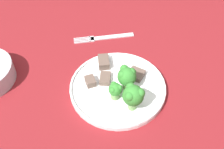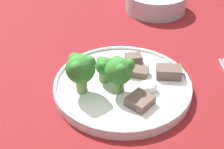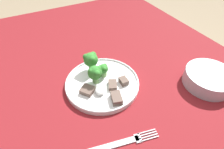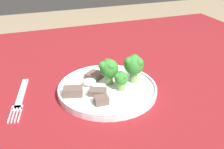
% 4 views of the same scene
% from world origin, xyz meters
% --- Properties ---
extents(table, '(1.35, 1.10, 0.78)m').
position_xyz_m(table, '(0.00, 0.00, 0.69)').
color(table, maroon).
rests_on(table, ground_plane).
extents(dinner_plate, '(0.24, 0.24, 0.02)m').
position_xyz_m(dinner_plate, '(0.01, 0.00, 0.79)').
color(dinner_plate, white).
rests_on(dinner_plate, table).
extents(fork, '(0.06, 0.18, 0.00)m').
position_xyz_m(fork, '(0.21, -0.04, 0.78)').
color(fork, silver).
rests_on(fork, table).
extents(cream_bowl, '(0.16, 0.16, 0.05)m').
position_xyz_m(cream_bowl, '(0.17, 0.31, 0.80)').
color(cream_bowl, '#B7BCC6').
rests_on(cream_bowl, table).
extents(broccoli_floret_near_rim_left, '(0.05, 0.05, 0.07)m').
position_xyz_m(broccoli_floret_near_rim_left, '(-0.06, -0.01, 0.84)').
color(broccoli_floret_near_rim_left, '#709E56').
rests_on(broccoli_floret_near_rim_left, dinner_plate).
extents(broccoli_floret_center_left, '(0.03, 0.03, 0.05)m').
position_xyz_m(broccoli_floret_center_left, '(-0.02, 0.02, 0.82)').
color(broccoli_floret_center_left, '#709E56').
rests_on(broccoli_floret_center_left, dinner_plate).
extents(broccoli_floret_back_left, '(0.05, 0.05, 0.06)m').
position_xyz_m(broccoli_floret_back_left, '(0.00, -0.02, 0.83)').
color(broccoli_floret_back_left, '#709E56').
rests_on(broccoli_floret_back_left, dinner_plate).
extents(meat_slice_front_slice, '(0.03, 0.02, 0.02)m').
position_xyz_m(meat_slice_front_slice, '(0.05, 0.06, 0.80)').
color(meat_slice_front_slice, brown).
rests_on(meat_slice_front_slice, dinner_plate).
extents(meat_slice_middle_slice, '(0.05, 0.04, 0.01)m').
position_xyz_m(meat_slice_middle_slice, '(0.04, 0.02, 0.80)').
color(meat_slice_middle_slice, brown).
rests_on(meat_slice_middle_slice, dinner_plate).
extents(meat_slice_rear_slice, '(0.05, 0.05, 0.02)m').
position_xyz_m(meat_slice_rear_slice, '(0.03, -0.06, 0.80)').
color(meat_slice_rear_slice, brown).
rests_on(meat_slice_rear_slice, dinner_plate).
extents(meat_slice_edge_slice, '(0.05, 0.04, 0.02)m').
position_xyz_m(meat_slice_edge_slice, '(0.10, 0.01, 0.80)').
color(meat_slice_edge_slice, brown).
rests_on(meat_slice_edge_slice, dinner_plate).
extents(sauce_dollop, '(0.03, 0.03, 0.02)m').
position_xyz_m(sauce_dollop, '(0.05, -0.03, 0.80)').
color(sauce_dollop, white).
rests_on(sauce_dollop, dinner_plate).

